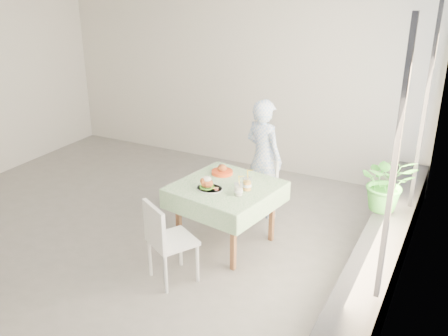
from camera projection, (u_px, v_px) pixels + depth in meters
The scene contains 14 objects.
floor at pixel (144, 226), 6.19m from camera, with size 6.00×6.00×0.00m, color #615E5C.
wall_back at pixel (234, 77), 7.72m from camera, with size 6.00×0.02×2.80m, color beige.
wall_right at pixel (414, 162), 4.39m from camera, with size 0.02×5.00×2.80m, color beige.
window_pane at pixel (415, 135), 4.31m from camera, with size 0.01×4.80×2.18m, color #D1E0F9.
window_ledge at pixel (376, 267), 4.91m from camera, with size 0.40×4.80×0.50m, color black.
cafe_table at pixel (226, 208), 5.64m from camera, with size 1.20×1.20×0.74m.
chair_far at pixel (258, 199), 6.36m from camera, with size 0.52×0.52×0.79m.
chair_near at pixel (172, 256), 5.06m from camera, with size 0.57×0.57×0.88m.
diner at pixel (263, 158), 6.25m from camera, with size 0.56×0.36×1.52m, color #93B4EB.
main_dish at pixel (208, 185), 5.42m from camera, with size 0.29×0.29×0.15m.
juice_cup_orange at pixel (247, 184), 5.39m from camera, with size 0.10×0.10×0.29m.
juice_cup_lemonade at pixel (238, 190), 5.27m from camera, with size 0.10×0.10×0.27m.
second_dish at pixel (222, 171), 5.82m from camera, with size 0.25×0.25×0.12m.
potted_plant at pixel (387, 182), 5.40m from camera, with size 0.58×0.51×0.65m, color #34822B.
Camera 1 is at (3.38, -4.40, 3.01)m, focal length 40.00 mm.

